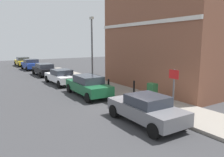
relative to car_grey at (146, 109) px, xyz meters
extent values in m
plane|color=#38383A|center=(0.74, 2.08, -0.70)|extent=(80.00, 80.00, 0.00)
cube|color=gray|center=(2.55, 8.08, -0.63)|extent=(2.79, 30.00, 0.15)
cube|color=brown|center=(7.34, 5.15, 3.67)|extent=(6.80, 10.14, 8.75)
cube|color=silver|center=(3.90, 5.15, 4.37)|extent=(0.12, 10.14, 0.24)
cube|color=slate|center=(0.00, 0.03, -0.09)|extent=(1.78, 4.03, 0.59)
cube|color=#2D333D|center=(0.00, -0.10, 0.42)|extent=(1.54, 1.74, 0.47)
cylinder|color=black|center=(-0.79, 1.49, -0.38)|extent=(0.23, 0.64, 0.64)
cylinder|color=black|center=(0.83, 1.46, -0.38)|extent=(0.23, 0.64, 0.64)
cylinder|color=black|center=(-0.83, -1.41, -0.38)|extent=(0.23, 0.64, 0.64)
cylinder|color=black|center=(0.79, -1.44, -0.38)|extent=(0.23, 0.64, 0.64)
cube|color=#195933|center=(0.12, 6.18, -0.07)|extent=(1.75, 4.42, 0.63)
cube|color=#2D333D|center=(0.11, 6.14, 0.48)|extent=(1.51, 2.19, 0.52)
cylinder|color=black|center=(-0.63, 7.84, -0.38)|extent=(0.23, 0.64, 0.64)
cylinder|color=black|center=(0.93, 7.81, -0.38)|extent=(0.23, 0.64, 0.64)
cylinder|color=black|center=(-0.70, 4.56, -0.38)|extent=(0.23, 0.64, 0.64)
cylinder|color=black|center=(0.86, 4.53, -0.38)|extent=(0.23, 0.64, 0.64)
cube|color=silver|center=(0.04, 11.43, -0.11)|extent=(1.79, 4.33, 0.55)
cube|color=#2D333D|center=(0.04, 11.31, 0.39)|extent=(1.53, 1.89, 0.49)
cylinder|color=black|center=(-0.79, 13.01, -0.38)|extent=(0.24, 0.65, 0.64)
cylinder|color=black|center=(0.79, 13.05, -0.38)|extent=(0.24, 0.65, 0.64)
cylinder|color=black|center=(-0.71, 9.82, -0.38)|extent=(0.24, 0.65, 0.64)
cylinder|color=black|center=(0.87, 9.86, -0.38)|extent=(0.24, 0.65, 0.64)
cube|color=black|center=(0.18, 17.44, -0.10)|extent=(1.73, 4.31, 0.57)
cube|color=#2D333D|center=(0.18, 17.24, 0.42)|extent=(1.52, 2.22, 0.50)
cylinder|color=black|center=(-0.63, 19.04, -0.38)|extent=(0.22, 0.64, 0.64)
cylinder|color=black|center=(0.98, 19.05, -0.38)|extent=(0.22, 0.64, 0.64)
cylinder|color=black|center=(-0.63, 15.84, -0.38)|extent=(0.22, 0.64, 0.64)
cylinder|color=black|center=(0.99, 15.84, -0.38)|extent=(0.22, 0.64, 0.64)
cube|color=navy|center=(0.15, 23.75, -0.06)|extent=(1.94, 4.01, 0.66)
cube|color=#2D333D|center=(0.15, 23.69, 0.51)|extent=(1.67, 1.83, 0.51)
cylinder|color=black|center=(-0.76, 25.17, -0.38)|extent=(0.23, 0.64, 0.64)
cylinder|color=black|center=(0.99, 25.21, -0.38)|extent=(0.23, 0.64, 0.64)
cylinder|color=black|center=(-0.69, 22.30, -0.38)|extent=(0.23, 0.64, 0.64)
cylinder|color=black|center=(1.05, 22.34, -0.38)|extent=(0.23, 0.64, 0.64)
cube|color=gold|center=(0.13, 29.44, -0.09)|extent=(1.85, 4.47, 0.58)
cube|color=#2D333D|center=(0.13, 29.26, 0.45)|extent=(1.62, 1.91, 0.54)
cylinder|color=black|center=(-0.73, 31.12, -0.38)|extent=(0.22, 0.64, 0.64)
cylinder|color=black|center=(1.00, 31.12, -0.38)|extent=(0.22, 0.64, 0.64)
cylinder|color=black|center=(-0.75, 27.76, -0.38)|extent=(0.22, 0.64, 0.64)
cylinder|color=black|center=(0.99, 27.76, -0.38)|extent=(0.22, 0.64, 0.64)
cube|color=#1E4C28|center=(2.42, 2.16, 0.02)|extent=(0.40, 0.55, 1.15)
cube|color=#333333|center=(2.42, 2.16, -0.51)|extent=(0.46, 0.61, 0.08)
cylinder|color=black|center=(2.52, 4.04, -0.08)|extent=(0.12, 0.12, 0.95)
sphere|color=black|center=(2.52, 4.04, 0.42)|extent=(0.14, 0.14, 0.14)
cylinder|color=black|center=(1.40, 5.52, -0.08)|extent=(0.12, 0.12, 0.95)
sphere|color=black|center=(1.40, 5.52, 0.42)|extent=(0.14, 0.14, 0.14)
cylinder|color=#59595B|center=(1.64, -0.15, 0.60)|extent=(0.08, 0.08, 2.30)
cube|color=white|center=(1.62, -0.15, 1.50)|extent=(0.03, 0.56, 0.40)
cube|color=red|center=(1.60, -0.15, 1.50)|extent=(0.01, 0.60, 0.44)
cylinder|color=#59595B|center=(2.24, 9.58, 2.20)|extent=(0.14, 0.14, 5.50)
cube|color=#A5A599|center=(2.24, 9.58, 5.07)|extent=(0.20, 0.44, 0.20)
camera|label=1|loc=(-6.52, -7.20, 3.02)|focal=34.57mm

